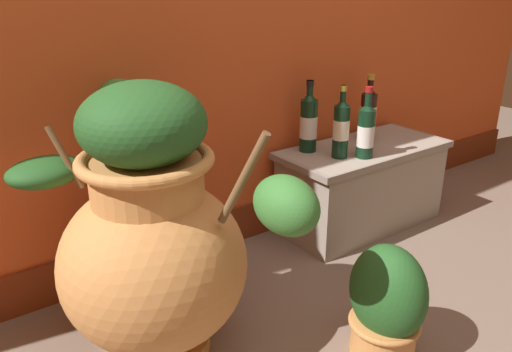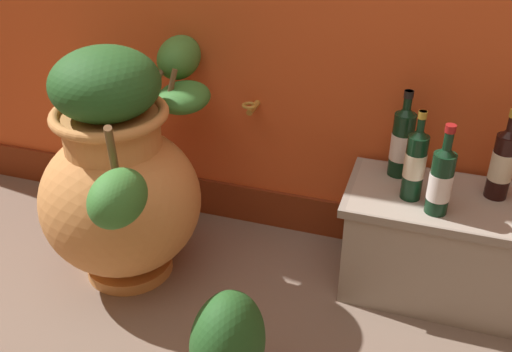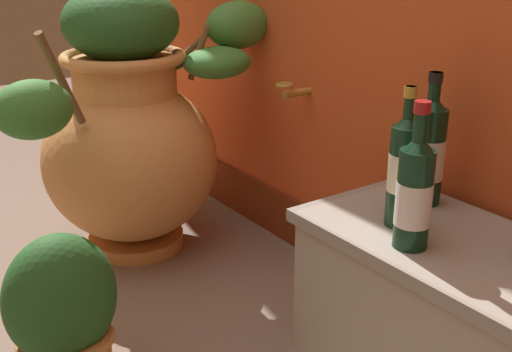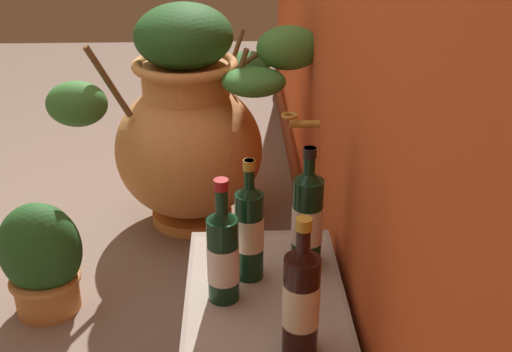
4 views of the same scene
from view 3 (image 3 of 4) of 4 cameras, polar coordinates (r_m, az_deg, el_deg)
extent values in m
cube|color=maroon|center=(2.05, 7.18, -6.18)|extent=(4.40, 0.02, 0.17)
cylinder|color=#B28433|center=(1.97, 3.76, 7.55)|extent=(0.02, 0.10, 0.02)
torus|color=#B28433|center=(1.93, 2.61, 8.24)|extent=(0.06, 0.06, 0.01)
cylinder|color=#D68E4C|center=(2.25, -10.78, -5.60)|extent=(0.33, 0.33, 0.05)
ellipsoid|color=#D68E4C|center=(2.14, -11.30, 1.45)|extent=(0.58, 0.58, 0.54)
cylinder|color=#D68E4C|center=(2.07, -11.81, 8.42)|extent=(0.33, 0.33, 0.15)
torus|color=#D68E4C|center=(2.06, -11.96, 10.52)|extent=(0.40, 0.40, 0.04)
cylinder|color=brown|center=(2.29, -9.37, 11.38)|extent=(0.08, 0.08, 0.20)
ellipsoid|color=#235623|center=(2.36, -8.66, 10.44)|extent=(0.23, 0.18, 0.09)
cylinder|color=brown|center=(2.11, -4.35, 12.82)|extent=(0.06, 0.22, 0.18)
ellipsoid|color=#428438|center=(2.14, -1.68, 13.54)|extent=(0.15, 0.23, 0.16)
cylinder|color=brown|center=(2.03, -5.22, 11.04)|extent=(0.05, 0.07, 0.17)
ellipsoid|color=#387A33|center=(2.04, -3.54, 10.24)|extent=(0.19, 0.23, 0.10)
cylinder|color=brown|center=(1.82, -17.26, 8.33)|extent=(0.09, 0.14, 0.29)
ellipsoid|color=#387A33|center=(1.74, -19.58, 5.70)|extent=(0.15, 0.21, 0.16)
ellipsoid|color=#235623|center=(2.04, -12.18, 13.46)|extent=(0.36, 0.36, 0.24)
cube|color=#9E9384|center=(1.48, 19.00, -13.56)|extent=(0.78, 0.36, 0.40)
cube|color=gray|center=(1.38, 19.87, -7.18)|extent=(0.83, 0.38, 0.03)
cylinder|color=black|center=(1.42, 13.23, -0.08)|extent=(0.07, 0.07, 0.23)
cone|color=black|center=(1.38, 13.65, 4.86)|extent=(0.07, 0.07, 0.04)
cylinder|color=black|center=(1.37, 13.76, 6.13)|extent=(0.02, 0.02, 0.09)
cylinder|color=#B7932D|center=(1.36, 13.88, 7.43)|extent=(0.03, 0.03, 0.02)
cylinder|color=beige|center=(1.41, 13.27, 0.34)|extent=(0.07, 0.07, 0.09)
cylinder|color=black|center=(1.32, 14.13, -2.07)|extent=(0.07, 0.07, 0.21)
cone|color=black|center=(1.28, 14.58, 2.83)|extent=(0.07, 0.07, 0.04)
cylinder|color=black|center=(1.27, 14.73, 4.42)|extent=(0.03, 0.03, 0.10)
cylinder|color=maroon|center=(1.26, 14.88, 6.06)|extent=(0.03, 0.03, 0.02)
cylinder|color=silver|center=(1.33, 14.10, -2.42)|extent=(0.07, 0.07, 0.09)
cylinder|color=black|center=(1.56, 15.34, 1.70)|extent=(0.08, 0.08, 0.24)
cone|color=black|center=(1.52, 15.80, 6.38)|extent=(0.08, 0.08, 0.04)
cylinder|color=black|center=(1.51, 15.90, 7.46)|extent=(0.03, 0.03, 0.09)
cylinder|color=black|center=(1.51, 16.02, 8.61)|extent=(0.03, 0.03, 0.02)
cylinder|color=silver|center=(1.56, 15.32, 1.54)|extent=(0.08, 0.08, 0.10)
torus|color=#C58346|center=(1.60, -16.87, -14.02)|extent=(0.23, 0.23, 0.02)
ellipsoid|color=#235623|center=(1.54, -17.31, -10.54)|extent=(0.21, 0.26, 0.32)
camera|label=1|loc=(2.47, -49.66, 17.34)|focal=36.06mm
camera|label=2|loc=(1.21, -85.03, 25.84)|focal=40.82mm
camera|label=4|loc=(1.13, 87.04, 19.04)|focal=45.08mm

